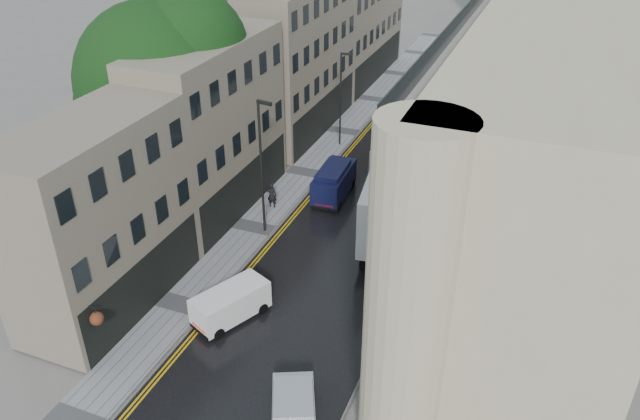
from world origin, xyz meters
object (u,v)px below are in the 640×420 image
Objects in this scene: lamp_post_near at (262,169)px; navy_van at (314,190)px; lamp_post_far at (340,100)px; tree_near at (159,107)px; white_lorry at (364,222)px; cream_bus at (382,157)px; white_van at (199,309)px; pedestrian at (272,195)px; tree_far at (258,60)px.

navy_van is at bearing 77.91° from lamp_post_near.
lamp_post_near is 1.15× the size of lamp_post_far.
tree_near is 7.89m from lamp_post_near.
lamp_post_far is at bearing 106.58° from white_lorry.
cream_bus is 6.53m from navy_van.
cream_bus is 1.24× the size of white_lorry.
white_van is 2.26× the size of pedestrian.
white_van is 0.46× the size of lamp_post_near.
tree_near reaches higher than cream_bus.
white_lorry is at bearing -4.57° from tree_near.
tree_far reaches higher than lamp_post_far.
white_lorry reaches higher than navy_van.
navy_van is at bearing 129.24° from white_lorry.
white_lorry is at bearing 151.77° from pedestrian.
tree_far is 3.15× the size of white_van.
lamp_post_near is at bearing -100.99° from lamp_post_far.
cream_bus is at bearing 74.80° from lamp_post_near.
tree_near is 1.62× the size of lamp_post_near.
white_lorry is at bearing -46.04° from tree_far.
pedestrian is at bearing -60.45° from tree_far.
tree_far reaches higher than white_lorry.
tree_far is 20.00m from white_lorry.
white_lorry is 1.01× the size of lamp_post_near.
white_van is (-5.71, -8.81, -1.37)m from white_lorry.
white_lorry is 4.92× the size of pedestrian.
pedestrian is 4.52m from lamp_post_near.
white_van is 0.53× the size of lamp_post_far.
cream_bus is at bearing 60.77° from navy_van.
pedestrian is at bearing -123.34° from cream_bus.
white_lorry is at bearing -75.93° from cream_bus.
white_lorry is (13.91, -1.11, -4.66)m from tree_near.
navy_van is 0.63× the size of lamp_post_far.
pedestrian is 0.24× the size of lamp_post_far.
white_van is at bearing -70.98° from tree_far.
pedestrian is (-1.63, 11.86, 0.08)m from white_van.
tree_far is at bearing 125.87° from lamp_post_near.
lamp_post_near reaches higher than lamp_post_far.
lamp_post_near is at bearing 119.63° from white_van.
white_lorry is 2.18× the size of white_van.
cream_bus is at bearing 103.62° from white_van.
lamp_post_far reaches higher than navy_van.
lamp_post_far reaches higher than white_van.
pedestrian is at bearing -153.55° from navy_van.
white_lorry is at bearing -45.30° from navy_van.
pedestrian is at bearing -105.13° from lamp_post_far.
cream_bus is 11.43m from lamp_post_near.
lamp_post_far is at bearing 97.18° from navy_van.
lamp_post_near is at bearing 169.81° from white_lorry.
lamp_post_near is at bearing -62.95° from tree_far.
white_van is 11.97m from pedestrian.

